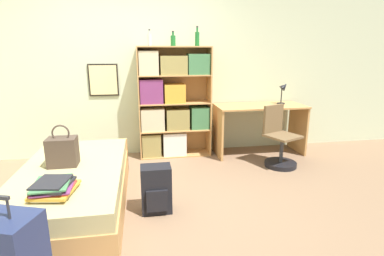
{
  "coord_description": "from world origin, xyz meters",
  "views": [
    {
      "loc": [
        0.12,
        -2.94,
        1.57
      ],
      "look_at": [
        0.65,
        0.19,
        0.75
      ],
      "focal_mm": 28.0,
      "sensor_mm": 36.0,
      "label": 1
    }
  ],
  "objects_px": {
    "bottle_clear": "(197,39)",
    "backpack": "(156,189)",
    "handbag": "(63,151)",
    "desk_lamp": "(284,90)",
    "bottle_green": "(150,40)",
    "bed": "(73,188)",
    "book_stack_on_bed": "(54,188)",
    "bottle_brown": "(173,40)",
    "bookcase": "(171,104)",
    "desk_chair": "(279,147)",
    "desk": "(259,119)"
  },
  "relations": [
    {
      "from": "bottle_clear",
      "to": "backpack",
      "type": "bearing_deg",
      "value": -113.13
    },
    {
      "from": "handbag",
      "to": "backpack",
      "type": "bearing_deg",
      "value": -17.15
    },
    {
      "from": "handbag",
      "to": "desk_lamp",
      "type": "bearing_deg",
      "value": 23.76
    },
    {
      "from": "handbag",
      "to": "bottle_green",
      "type": "bearing_deg",
      "value": 56.05
    },
    {
      "from": "bed",
      "to": "bottle_green",
      "type": "height_order",
      "value": "bottle_green"
    },
    {
      "from": "book_stack_on_bed",
      "to": "bottle_brown",
      "type": "distance_m",
      "value": 2.7
    },
    {
      "from": "bookcase",
      "to": "bottle_brown",
      "type": "relative_size",
      "value": 7.79
    },
    {
      "from": "handbag",
      "to": "book_stack_on_bed",
      "type": "bearing_deg",
      "value": -83.43
    },
    {
      "from": "bookcase",
      "to": "desk_lamp",
      "type": "bearing_deg",
      "value": -2.12
    },
    {
      "from": "bed",
      "to": "bottle_green",
      "type": "relative_size",
      "value": 8.48
    },
    {
      "from": "bookcase",
      "to": "backpack",
      "type": "height_order",
      "value": "bookcase"
    },
    {
      "from": "bed",
      "to": "desk_lamp",
      "type": "distance_m",
      "value": 3.31
    },
    {
      "from": "book_stack_on_bed",
      "to": "backpack",
      "type": "distance_m",
      "value": 0.95
    },
    {
      "from": "handbag",
      "to": "desk_lamp",
      "type": "xyz_separation_m",
      "value": [
        2.99,
        1.31,
        0.39
      ]
    },
    {
      "from": "bottle_clear",
      "to": "desk_lamp",
      "type": "bearing_deg",
      "value": -4.32
    },
    {
      "from": "bed",
      "to": "handbag",
      "type": "bearing_deg",
      "value": 140.25
    },
    {
      "from": "bed",
      "to": "backpack",
      "type": "relative_size",
      "value": 4.07
    },
    {
      "from": "bottle_brown",
      "to": "bottle_clear",
      "type": "bearing_deg",
      "value": -0.73
    },
    {
      "from": "book_stack_on_bed",
      "to": "desk_chair",
      "type": "distance_m",
      "value": 2.94
    },
    {
      "from": "book_stack_on_bed",
      "to": "bottle_brown",
      "type": "relative_size",
      "value": 1.92
    },
    {
      "from": "bottle_green",
      "to": "bottle_clear",
      "type": "bearing_deg",
      "value": 0.12
    },
    {
      "from": "bed",
      "to": "desk",
      "type": "relative_size",
      "value": 1.44
    },
    {
      "from": "bed",
      "to": "handbag",
      "type": "height_order",
      "value": "handbag"
    },
    {
      "from": "bookcase",
      "to": "bottle_brown",
      "type": "height_order",
      "value": "bottle_brown"
    },
    {
      "from": "bottle_brown",
      "to": "desk_chair",
      "type": "xyz_separation_m",
      "value": [
        1.39,
        -0.73,
        -1.44
      ]
    },
    {
      "from": "bottle_brown",
      "to": "bottle_clear",
      "type": "distance_m",
      "value": 0.35
    },
    {
      "from": "desk_chair",
      "to": "bottle_brown",
      "type": "bearing_deg",
      "value": 152.36
    },
    {
      "from": "desk",
      "to": "bookcase",
      "type": "bearing_deg",
      "value": 174.64
    },
    {
      "from": "bottle_brown",
      "to": "bookcase",
      "type": "bearing_deg",
      "value": -144.24
    },
    {
      "from": "bottle_green",
      "to": "bottle_clear",
      "type": "xyz_separation_m",
      "value": [
        0.68,
        0.0,
        0.02
      ]
    },
    {
      "from": "desk",
      "to": "backpack",
      "type": "distance_m",
      "value": 2.29
    },
    {
      "from": "book_stack_on_bed",
      "to": "desk_lamp",
      "type": "height_order",
      "value": "desk_lamp"
    },
    {
      "from": "bottle_green",
      "to": "desk_lamp",
      "type": "height_order",
      "value": "bottle_green"
    },
    {
      "from": "book_stack_on_bed",
      "to": "bookcase",
      "type": "bearing_deg",
      "value": 60.51
    },
    {
      "from": "bed",
      "to": "desk",
      "type": "distance_m",
      "value": 2.85
    },
    {
      "from": "book_stack_on_bed",
      "to": "desk_chair",
      "type": "xyz_separation_m",
      "value": [
        2.6,
        1.35,
        -0.23
      ]
    },
    {
      "from": "handbag",
      "to": "bookcase",
      "type": "height_order",
      "value": "bookcase"
    },
    {
      "from": "bottle_green",
      "to": "desk_lamp",
      "type": "bearing_deg",
      "value": -2.83
    },
    {
      "from": "bottle_green",
      "to": "bottle_clear",
      "type": "height_order",
      "value": "bottle_clear"
    },
    {
      "from": "bookcase",
      "to": "desk_chair",
      "type": "distance_m",
      "value": 1.69
    },
    {
      "from": "bed",
      "to": "backpack",
      "type": "height_order",
      "value": "backpack"
    },
    {
      "from": "bookcase",
      "to": "bottle_green",
      "type": "relative_size",
      "value": 7.12
    },
    {
      "from": "bed",
      "to": "book_stack_on_bed",
      "type": "height_order",
      "value": "book_stack_on_bed"
    },
    {
      "from": "desk_lamp",
      "to": "desk",
      "type": "bearing_deg",
      "value": -170.99
    },
    {
      "from": "bookcase",
      "to": "book_stack_on_bed",
      "type": "bearing_deg",
      "value": -119.49
    },
    {
      "from": "desk_lamp",
      "to": "bookcase",
      "type": "bearing_deg",
      "value": 177.88
    },
    {
      "from": "bookcase",
      "to": "desk_lamp",
      "type": "height_order",
      "value": "bookcase"
    },
    {
      "from": "handbag",
      "to": "desk",
      "type": "relative_size",
      "value": 0.31
    },
    {
      "from": "desk_lamp",
      "to": "backpack",
      "type": "distance_m",
      "value": 2.72
    },
    {
      "from": "bottle_brown",
      "to": "desk",
      "type": "relative_size",
      "value": 0.15
    }
  ]
}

